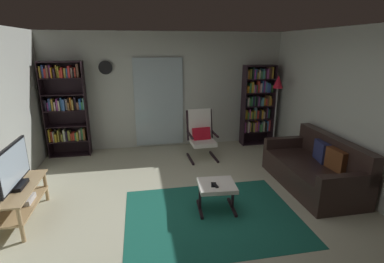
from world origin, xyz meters
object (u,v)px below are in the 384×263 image
(lounge_armchair, at_px, (201,133))
(cell_phone, at_px, (214,185))
(tv_stand, at_px, (20,198))
(leather_sofa, at_px, (315,169))
(wall_clock, at_px, (105,68))
(floor_lamp_by_shelf, at_px, (278,88))
(tv_remote, at_px, (215,185))
(bookshelf_near_sofa, at_px, (257,103))
(bookshelf_near_tv, at_px, (65,107))
(television, at_px, (14,168))
(ottoman, at_px, (217,188))

(lounge_armchair, height_order, cell_phone, lounge_armchair)
(tv_stand, bearing_deg, lounge_armchair, 31.94)
(leather_sofa, xyz_separation_m, wall_clock, (-3.53, 2.48, 1.55))
(floor_lamp_by_shelf, bearing_deg, tv_remote, -131.00)
(floor_lamp_by_shelf, bearing_deg, bookshelf_near_sofa, 116.51)
(bookshelf_near_tv, bearing_deg, leather_sofa, -27.76)
(lounge_armchair, distance_m, cell_phone, 2.11)
(tv_stand, bearing_deg, television, -78.98)
(floor_lamp_by_shelf, height_order, wall_clock, wall_clock)
(tv_stand, height_order, leather_sofa, leather_sofa)
(ottoman, bearing_deg, floor_lamp_by_shelf, 48.78)
(television, relative_size, wall_clock, 3.15)
(television, xyz_separation_m, ottoman, (2.68, -0.24, -0.43))
(tv_remote, bearing_deg, floor_lamp_by_shelf, 39.83)
(bookshelf_near_sofa, distance_m, ottoman, 3.27)
(bookshelf_near_tv, distance_m, ottoman, 3.81)
(leather_sofa, bearing_deg, bookshelf_near_sofa, 92.92)
(tv_stand, relative_size, television, 1.21)
(tv_stand, bearing_deg, ottoman, -5.29)
(television, relative_size, floor_lamp_by_shelf, 0.54)
(bookshelf_near_sofa, distance_m, wall_clock, 3.52)
(television, distance_m, cell_phone, 2.66)
(television, bearing_deg, cell_phone, -5.92)
(bookshelf_near_sofa, xyz_separation_m, ottoman, (-1.72, -2.71, -0.65))
(tv_stand, distance_m, lounge_armchair, 3.42)
(tv_stand, relative_size, bookshelf_near_tv, 0.55)
(ottoman, xyz_separation_m, cell_phone, (-0.06, -0.04, 0.08))
(tv_stand, height_order, cell_phone, tv_stand)
(lounge_armchair, distance_m, wall_clock, 2.47)
(tv_stand, bearing_deg, bookshelf_near_tv, 87.11)
(tv_remote, bearing_deg, wall_clock, 110.03)
(leather_sofa, distance_m, ottoman, 1.88)
(bookshelf_near_tv, xyz_separation_m, wall_clock, (0.86, 0.17, 0.79))
(ottoman, relative_size, wall_clock, 1.91)
(tv_stand, bearing_deg, wall_clock, 69.61)
(bookshelf_near_sofa, height_order, ottoman, bookshelf_near_sofa)
(bookshelf_near_tv, xyz_separation_m, tv_remote, (2.52, -2.79, -0.63))
(tv_stand, xyz_separation_m, wall_clock, (0.99, 2.65, 1.52))
(tv_remote, bearing_deg, bookshelf_near_sofa, 48.48)
(leather_sofa, height_order, floor_lamp_by_shelf, floor_lamp_by_shelf)
(leather_sofa, bearing_deg, tv_stand, -177.83)
(television, bearing_deg, wall_clock, 69.73)
(leather_sofa, relative_size, cell_phone, 13.09)
(tv_stand, bearing_deg, bookshelf_near_sofa, 29.22)
(tv_remote, height_order, cell_phone, tv_remote)
(bookshelf_near_tv, bearing_deg, floor_lamp_by_shelf, -6.30)
(bookshelf_near_sofa, bearing_deg, wall_clock, 176.74)
(bookshelf_near_sofa, bearing_deg, ottoman, -122.37)
(floor_lamp_by_shelf, bearing_deg, cell_phone, -131.58)
(leather_sofa, relative_size, floor_lamp_by_shelf, 1.08)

